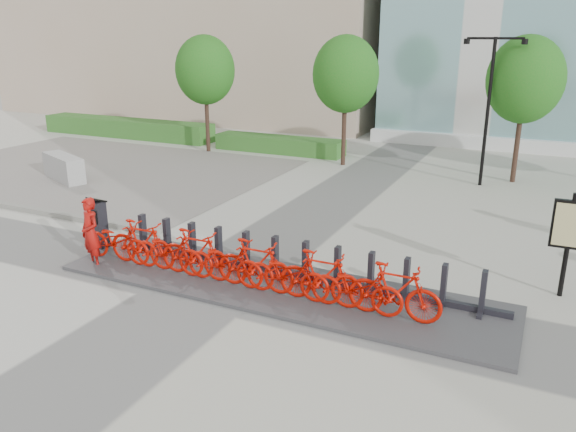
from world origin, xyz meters
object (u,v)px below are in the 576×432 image
at_px(worker_red, 90,233).
at_px(kiosk, 99,223).
at_px(map_sign, 570,229).
at_px(bike_0, 117,241).
at_px(jersey_barrier, 64,168).

bearing_deg(worker_red, kiosk, 143.64).
bearing_deg(map_sign, bike_0, -165.94).
xyz_separation_m(bike_0, jersey_barrier, (-7.21, 5.29, -0.10)).
distance_m(worker_red, map_sign, 10.10).
relative_size(bike_0, kiosk, 1.41).
bearing_deg(bike_0, map_sign, -74.80).
xyz_separation_m(worker_red, jersey_barrier, (-6.81, 5.69, -0.36)).
bearing_deg(jersey_barrier, kiosk, -14.74).
xyz_separation_m(jersey_barrier, map_sign, (16.46, -2.78, 0.97)).
relative_size(kiosk, worker_red, 0.79).
xyz_separation_m(worker_red, map_sign, (9.65, 2.91, 0.62)).
distance_m(worker_red, jersey_barrier, 8.88).
relative_size(worker_red, jersey_barrier, 0.69).
height_order(bike_0, worker_red, worker_red).
relative_size(bike_0, worker_red, 1.11).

